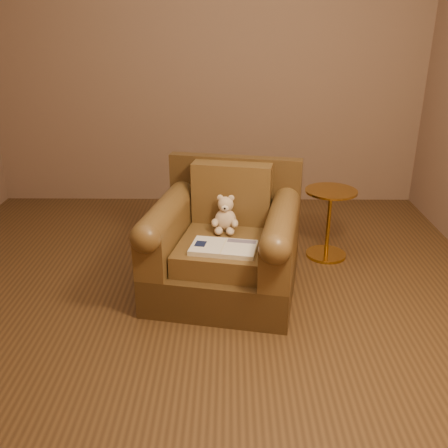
{
  "coord_description": "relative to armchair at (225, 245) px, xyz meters",
  "views": [
    {
      "loc": [
        0.21,
        -2.69,
        1.67
      ],
      "look_at": [
        0.18,
        0.15,
        0.5
      ],
      "focal_mm": 40.0,
      "sensor_mm": 36.0,
      "label": 1
    }
  ],
  "objects": [
    {
      "name": "floor",
      "position": [
        -0.19,
        -0.24,
        -0.31
      ],
      "size": [
        4.0,
        4.0,
        0.0
      ],
      "primitive_type": "plane",
      "color": "#50351B",
      "rests_on": "ground"
    },
    {
      "name": "room",
      "position": [
        -0.19,
        -0.24,
        1.4
      ],
      "size": [
        4.02,
        4.02,
        2.71
      ],
      "color": "#7E614D",
      "rests_on": "ground"
    },
    {
      "name": "armchair",
      "position": [
        0.0,
        0.0,
        0.0
      ],
      "size": [
        1.05,
        1.01,
        0.81
      ],
      "rotation": [
        0.0,
        0.0,
        -0.18
      ],
      "color": "#473217",
      "rests_on": "floor"
    },
    {
      "name": "teddy_bear",
      "position": [
        -0.0,
        0.08,
        0.16
      ],
      "size": [
        0.18,
        0.2,
        0.24
      ],
      "rotation": [
        0.0,
        0.0,
        -0.07
      ],
      "color": "beige",
      "rests_on": "armchair"
    },
    {
      "name": "guidebook",
      "position": [
        -0.01,
        -0.23,
        0.09
      ],
      "size": [
        0.42,
        0.3,
        0.03
      ],
      "rotation": [
        0.0,
        0.0,
        -0.18
      ],
      "color": "beige",
      "rests_on": "armchair"
    },
    {
      "name": "side_table",
      "position": [
        0.76,
        0.49,
        -0.03
      ],
      "size": [
        0.38,
        0.38,
        0.53
      ],
      "color": "gold",
      "rests_on": "floor"
    }
  ]
}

